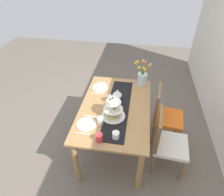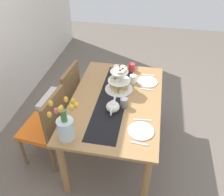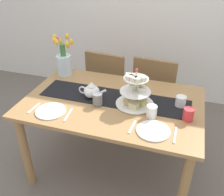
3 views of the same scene
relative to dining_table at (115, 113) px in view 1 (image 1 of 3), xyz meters
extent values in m
plane|color=#6B6056|center=(0.00, 0.00, -0.64)|extent=(8.00, 8.00, 0.00)
cube|color=#A37747|center=(0.00, 0.00, 0.10)|extent=(1.42, 0.91, 0.03)
cylinder|color=#A37747|center=(-0.64, -0.39, -0.28)|extent=(0.07, 0.07, 0.72)
cylinder|color=#A37747|center=(0.64, -0.39, -0.28)|extent=(0.07, 0.07, 0.72)
cylinder|color=#A37747|center=(-0.64, 0.39, -0.28)|extent=(0.07, 0.07, 0.72)
cylinder|color=#A37747|center=(0.64, 0.39, -0.28)|extent=(0.07, 0.07, 0.72)
cylinder|color=brown|center=(-0.05, 0.92, -0.43)|extent=(0.04, 0.04, 0.41)
cylinder|color=brown|center=(-0.41, 0.95, -0.43)|extent=(0.04, 0.04, 0.41)
cylinder|color=brown|center=(-0.09, 0.56, -0.43)|extent=(0.04, 0.04, 0.41)
cylinder|color=brown|center=(-0.44, 0.60, -0.43)|extent=(0.04, 0.04, 0.41)
cube|color=orange|center=(-0.25, 0.76, -0.20)|extent=(0.46, 0.46, 0.05)
cube|color=brown|center=(-0.27, 0.57, 0.05)|extent=(0.42, 0.08, 0.45)
cylinder|color=brown|center=(0.45, 0.92, -0.43)|extent=(0.04, 0.04, 0.41)
cylinder|color=brown|center=(0.09, 0.95, -0.43)|extent=(0.04, 0.04, 0.41)
cylinder|color=brown|center=(0.42, 0.56, -0.43)|extent=(0.04, 0.04, 0.41)
cylinder|color=brown|center=(0.06, 0.59, -0.43)|extent=(0.04, 0.04, 0.41)
cube|color=silver|center=(0.26, 0.76, -0.20)|extent=(0.45, 0.45, 0.05)
cube|color=brown|center=(0.24, 0.57, 0.05)|extent=(0.42, 0.07, 0.45)
cube|color=black|center=(0.00, 0.04, 0.12)|extent=(1.23, 0.29, 0.00)
cylinder|color=beige|center=(0.18, 0.00, 0.26)|extent=(0.01, 0.01, 0.28)
cylinder|color=white|center=(0.18, 0.00, 0.12)|extent=(0.30, 0.30, 0.01)
cylinder|color=white|center=(0.18, 0.00, 0.23)|extent=(0.24, 0.24, 0.01)
cylinder|color=white|center=(0.18, 0.00, 0.34)|extent=(0.19, 0.19, 0.01)
cube|color=#D6CE78|center=(0.25, -0.01, 0.15)|extent=(0.06, 0.07, 0.05)
cube|color=#E3B77E|center=(0.20, 0.07, 0.15)|extent=(0.07, 0.07, 0.04)
cube|color=#E3CB74|center=(0.14, 0.03, 0.15)|extent=(0.07, 0.07, 0.05)
cube|color=#EAC584|center=(0.13, -0.03, 0.15)|extent=(0.07, 0.06, 0.04)
cube|color=beige|center=(0.19, -0.07, 0.15)|extent=(0.08, 0.07, 0.05)
cube|color=#F1E6C9|center=(0.24, 0.01, 0.25)|extent=(0.06, 0.04, 0.03)
cube|color=#EFE9B7|center=(0.21, 0.02, 0.25)|extent=(0.07, 0.06, 0.03)
cube|color=#EBE7C9|center=(0.20, 0.06, 0.25)|extent=(0.04, 0.06, 0.03)
cube|color=beige|center=(0.16, 0.06, 0.25)|extent=(0.05, 0.06, 0.03)
cube|color=beige|center=(0.15, 0.02, 0.25)|extent=(0.06, 0.07, 0.03)
cube|color=beige|center=(0.13, -0.01, 0.36)|extent=(0.06, 0.04, 0.03)
cube|color=beige|center=(0.14, -0.03, 0.36)|extent=(0.06, 0.07, 0.03)
cube|color=beige|center=(0.18, -0.04, 0.36)|extent=(0.05, 0.06, 0.03)
cube|color=beige|center=(0.20, -0.05, 0.36)|extent=(0.06, 0.07, 0.03)
cube|color=silver|center=(0.23, -0.02, 0.36)|extent=(0.07, 0.06, 0.03)
sphere|color=red|center=(0.18, 0.00, 0.41)|extent=(0.02, 0.02, 0.02)
ellipsoid|color=white|center=(-0.18, 0.00, 0.17)|extent=(0.13, 0.13, 0.10)
cone|color=white|center=(-0.18, 0.00, 0.24)|extent=(0.06, 0.06, 0.04)
cylinder|color=white|center=(-0.09, 0.00, 0.18)|extent=(0.07, 0.02, 0.06)
torus|color=white|center=(-0.26, 0.00, 0.17)|extent=(0.07, 0.01, 0.07)
cylinder|color=silver|center=(-0.58, 0.32, 0.21)|extent=(0.14, 0.14, 0.19)
cylinder|color=#3D7538|center=(-0.58, 0.32, 0.36)|extent=(0.05, 0.05, 0.12)
ellipsoid|color=yellow|center=(-0.49, 0.32, 0.45)|extent=(0.04, 0.04, 0.06)
ellipsoid|color=yellow|center=(-0.54, 0.35, 0.40)|extent=(0.04, 0.04, 0.06)
ellipsoid|color=yellow|center=(-0.57, 0.41, 0.47)|extent=(0.04, 0.04, 0.06)
ellipsoid|color=yellow|center=(-0.64, 0.40, 0.41)|extent=(0.04, 0.04, 0.06)
ellipsoid|color=#E5607A|center=(-0.64, 0.34, 0.46)|extent=(0.04, 0.04, 0.06)
ellipsoid|color=yellow|center=(-0.65, 0.31, 0.48)|extent=(0.04, 0.04, 0.06)
ellipsoid|color=yellow|center=(-0.61, 0.23, 0.48)|extent=(0.04, 0.04, 0.06)
ellipsoid|color=yellow|center=(-0.57, 0.21, 0.48)|extent=(0.04, 0.04, 0.06)
ellipsoid|color=yellow|center=(-0.50, 0.26, 0.45)|extent=(0.04, 0.04, 0.06)
cylinder|color=white|center=(0.52, 0.08, 0.16)|extent=(0.08, 0.08, 0.08)
cylinder|color=white|center=(-0.40, -0.29, 0.12)|extent=(0.23, 0.23, 0.01)
cube|color=silver|center=(-0.54, -0.29, 0.12)|extent=(0.03, 0.15, 0.01)
cube|color=silver|center=(-0.25, -0.29, 0.12)|extent=(0.03, 0.17, 0.01)
cylinder|color=white|center=(0.38, -0.29, 0.12)|extent=(0.23, 0.23, 0.01)
cube|color=silver|center=(0.23, -0.29, 0.12)|extent=(0.03, 0.15, 0.01)
cube|color=silver|center=(0.52, -0.29, 0.12)|extent=(0.01, 0.17, 0.01)
cylinder|color=slate|center=(-0.09, -0.09, 0.17)|extent=(0.08, 0.08, 0.09)
cylinder|color=white|center=(0.34, -0.13, 0.16)|extent=(0.08, 0.08, 0.09)
cylinder|color=red|center=(0.59, -0.09, 0.16)|extent=(0.08, 0.08, 0.09)
camera|label=1|loc=(1.94, 0.27, 1.78)|focal=31.19mm
camera|label=2|loc=(-1.88, -0.31, 1.63)|focal=38.16mm
camera|label=3|loc=(0.51, -1.64, 1.19)|focal=40.31mm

